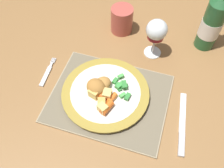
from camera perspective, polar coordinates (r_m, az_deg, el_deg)
name	(u,v)px	position (r m, az deg, el deg)	size (l,w,h in m)	color
ground_plane	(122,143)	(1.52, 2.34, -13.23)	(6.00, 6.00, 0.00)	#383333
dining_table	(128,77)	(0.94, 3.69, 1.62)	(1.46, 0.97, 0.74)	olive
placemat	(109,98)	(0.79, -0.66, -3.22)	(0.36, 0.29, 0.01)	gray
dinner_plate	(105,93)	(0.78, -1.50, -2.09)	(0.27, 0.27, 0.02)	silver
breaded_croquettes	(98,86)	(0.76, -3.13, -0.38)	(0.09, 0.09, 0.04)	#B77F3D
green_beans_pile	(121,86)	(0.77, 2.13, -0.57)	(0.07, 0.09, 0.02)	#338438
glazed_carrots	(106,101)	(0.74, -1.42, -3.99)	(0.07, 0.08, 0.02)	orange
fork	(47,74)	(0.87, -14.65, 2.27)	(0.02, 0.12, 0.01)	silver
table_knife	(182,128)	(0.77, 15.71, -9.74)	(0.04, 0.21, 0.01)	silver
wine_glass	(156,32)	(0.84, 10.13, 11.73)	(0.07, 0.07, 0.15)	silver
bottle	(213,21)	(0.92, 22.08, 13.13)	(0.07, 0.07, 0.30)	#23562D
roast_potatoes	(101,99)	(0.74, -2.49, -3.38)	(0.08, 0.08, 0.03)	gold
drinking_cup	(122,19)	(0.95, 2.26, 14.57)	(0.08, 0.08, 0.10)	#B24C42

